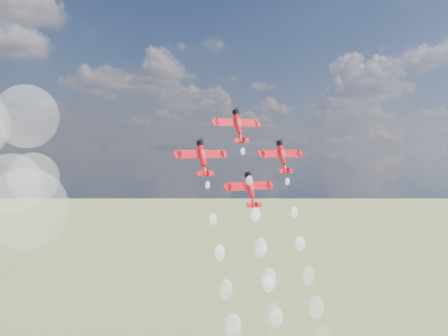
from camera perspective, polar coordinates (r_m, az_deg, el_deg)
plane_lead at (r=135.39m, az=1.55°, el=4.67°), size 12.79×5.53×8.82m
plane_left at (r=126.49m, az=-2.37°, el=1.20°), size 12.79×5.53×8.82m
plane_right at (r=140.13m, az=6.35°, el=1.28°), size 12.79×5.53×8.82m
plane_slot at (r=130.97m, az=2.91°, el=-2.30°), size 12.79×5.53×8.82m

